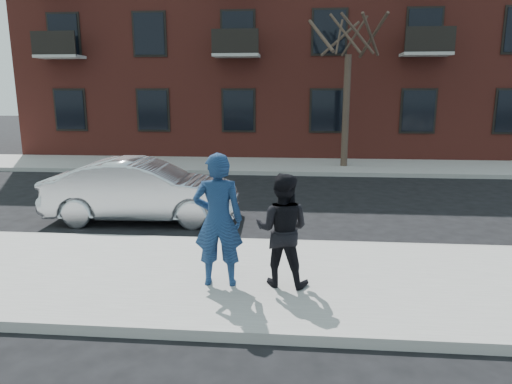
# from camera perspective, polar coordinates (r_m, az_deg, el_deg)

# --- Properties ---
(ground) EXTENTS (100.00, 100.00, 0.00)m
(ground) POSITION_cam_1_polar(r_m,az_deg,el_deg) (8.00, -14.67, -9.88)
(ground) COLOR black
(ground) RESTS_ON ground
(near_sidewalk) EXTENTS (50.00, 3.50, 0.15)m
(near_sidewalk) POSITION_cam_1_polar(r_m,az_deg,el_deg) (7.76, -15.32, -10.05)
(near_sidewalk) COLOR gray
(near_sidewalk) RESTS_ON ground
(near_curb) EXTENTS (50.00, 0.10, 0.15)m
(near_curb) POSITION_cam_1_polar(r_m,az_deg,el_deg) (9.36, -11.53, -5.95)
(near_curb) COLOR #999691
(near_curb) RESTS_ON ground
(far_sidewalk) EXTENTS (50.00, 3.50, 0.15)m
(far_sidewalk) POSITION_cam_1_polar(r_m,az_deg,el_deg) (18.62, -3.12, 3.39)
(far_sidewalk) COLOR gray
(far_sidewalk) RESTS_ON ground
(far_curb) EXTENTS (50.00, 0.10, 0.15)m
(far_curb) POSITION_cam_1_polar(r_m,az_deg,el_deg) (16.86, -3.98, 2.43)
(far_curb) COLOR #999691
(far_curb) RESTS_ON ground
(apartment_building) EXTENTS (24.30, 10.30, 12.30)m
(apartment_building) POSITION_cam_1_polar(r_m,az_deg,el_deg) (25.16, 3.81, 19.61)
(apartment_building) COLOR maroon
(apartment_building) RESTS_ON ground
(street_tree) EXTENTS (3.60, 3.60, 6.80)m
(street_tree) POSITION_cam_1_polar(r_m,az_deg,el_deg) (18.23, 11.63, 20.17)
(street_tree) COLOR #362820
(street_tree) RESTS_ON far_sidewalk
(silver_sedan) EXTENTS (4.47, 1.76, 1.45)m
(silver_sedan) POSITION_cam_1_polar(r_m,az_deg,el_deg) (10.99, -13.94, 0.18)
(silver_sedan) COLOR #B7BABF
(silver_sedan) RESTS_ON ground
(man_hoodie) EXTENTS (0.76, 0.55, 1.99)m
(man_hoodie) POSITION_cam_1_polar(r_m,az_deg,el_deg) (6.71, -4.75, -3.50)
(man_hoodie) COLOR navy
(man_hoodie) RESTS_ON near_sidewalk
(man_peacoat) EXTENTS (0.92, 0.77, 1.69)m
(man_peacoat) POSITION_cam_1_polar(r_m,az_deg,el_deg) (6.74, 3.30, -4.75)
(man_peacoat) COLOR black
(man_peacoat) RESTS_ON near_sidewalk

